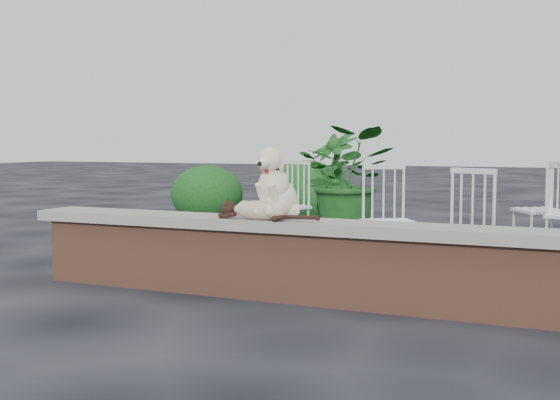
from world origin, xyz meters
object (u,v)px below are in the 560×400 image
at_px(chair_b, 284,205).
at_px(potted_plant_b, 334,178).
at_px(dog, 278,182).
at_px(chair_d, 540,209).
at_px(cat, 260,209).
at_px(potted_plant_a, 350,179).
at_px(chair_a, 389,221).
at_px(chair_c, 486,229).

xyz_separation_m(chair_b, potted_plant_b, (-0.28, 2.44, 0.18)).
xyz_separation_m(dog, chair_b, (-0.84, 2.11, -0.37)).
xyz_separation_m(dog, chair_d, (1.67, 2.75, -0.37)).
xyz_separation_m(cat, chair_d, (1.75, 2.90, -0.19)).
relative_size(chair_b, potted_plant_a, 0.70).
bearing_deg(chair_d, potted_plant_b, -154.18).
bearing_deg(cat, chair_d, 66.46).
distance_m(dog, chair_b, 2.30).
distance_m(chair_b, potted_plant_a, 1.69).
bearing_deg(chair_d, dog, -62.70).
bearing_deg(chair_a, potted_plant_a, 83.76).
distance_m(dog, chair_a, 1.30).
bearing_deg(chair_b, cat, -42.48).
relative_size(cat, chair_d, 0.98).
height_order(chair_d, chair_b, same).
distance_m(cat, potted_plant_b, 4.81).
relative_size(cat, potted_plant_a, 0.68).
distance_m(chair_d, potted_plant_a, 2.54).
distance_m(chair_a, potted_plant_a, 2.91).
bearing_deg(chair_c, chair_a, 7.27).
bearing_deg(dog, chair_b, 119.45).
bearing_deg(chair_c, potted_plant_b, -30.69).
relative_size(chair_d, chair_c, 1.00).
xyz_separation_m(chair_a, potted_plant_a, (-1.18, 2.65, 0.20)).
bearing_deg(chair_d, chair_a, -66.05).
relative_size(dog, chair_c, 0.56).
xyz_separation_m(chair_d, chair_b, (-2.52, -0.64, 0.00)).
bearing_deg(chair_c, chair_d, -73.76).
relative_size(cat, potted_plant_b, 0.71).
bearing_deg(chair_c, dog, 57.22).
bearing_deg(potted_plant_b, cat, -77.53).
bearing_deg(chair_c, potted_plant_a, -30.16).
relative_size(chair_a, potted_plant_b, 0.73).
distance_m(chair_a, chair_b, 1.71).
bearing_deg(cat, chair_b, 116.33).
bearing_deg(chair_a, chair_c, -48.39).
distance_m(cat, potted_plant_a, 3.96).
distance_m(dog, potted_plant_a, 3.83).
distance_m(cat, chair_b, 2.39).
distance_m(chair_d, chair_c, 1.92).
bearing_deg(potted_plant_b, chair_d, -32.85).
relative_size(dog, cat, 0.57).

